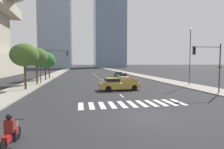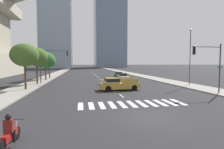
{
  "view_description": "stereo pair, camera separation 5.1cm",
  "coord_description": "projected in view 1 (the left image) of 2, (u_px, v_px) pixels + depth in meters",
  "views": [
    {
      "loc": [
        -4.52,
        -10.92,
        3.63
      ],
      "look_at": [
        0.0,
        14.06,
        2.0
      ],
      "focal_mm": 28.33,
      "sensor_mm": 36.0,
      "label": 1
    },
    {
      "loc": [
        -4.47,
        -10.92,
        3.63
      ],
      "look_at": [
        0.0,
        14.06,
        2.0
      ],
      "focal_mm": 28.33,
      "sensor_mm": 36.0,
      "label": 2
    }
  ],
  "objects": [
    {
      "name": "sidewalk_west",
      "position": [
        43.0,
        79.0,
        38.98
      ],
      "size": [
        4.0,
        260.0,
        0.15
      ],
      "primitive_type": "cube",
      "color": "gray",
      "rests_on": "ground"
    },
    {
      "name": "sedan_white_0",
      "position": [
        109.0,
        81.0,
        29.37
      ],
      "size": [
        2.16,
        4.65,
        1.26
      ],
      "rotation": [
        0.0,
        0.0,
        -1.66
      ],
      "color": "silver",
      "rests_on": "ground"
    },
    {
      "name": "street_tree_fourth",
      "position": [
        49.0,
        62.0,
        41.68
      ],
      "size": [
        3.14,
        3.14,
        5.22
      ],
      "color": "#4C3823",
      "rests_on": "sidewalk_west"
    },
    {
      "name": "traffic_signal_near",
      "position": [
        210.0,
        59.0,
        20.41
      ],
      "size": [
        3.96,
        0.28,
        5.75
      ],
      "rotation": [
        0.0,
        0.0,
        3.14
      ],
      "color": "#333335",
      "rests_on": "sidewalk_east"
    },
    {
      "name": "street_tree_second",
      "position": [
        37.0,
        57.0,
        29.71
      ],
      "size": [
        3.65,
        3.65,
        6.1
      ],
      "color": "#4C3823",
      "rests_on": "sidewalk_west"
    },
    {
      "name": "sedan_green_1",
      "position": [
        118.0,
        75.0,
        45.91
      ],
      "size": [
        2.24,
        4.71,
        1.31
      ],
      "rotation": [
        0.0,
        0.0,
        -1.65
      ],
      "color": "#1E6038",
      "rests_on": "ground"
    },
    {
      "name": "pickup_truck",
      "position": [
        118.0,
        84.0,
        23.82
      ],
      "size": [
        5.37,
        2.49,
        1.67
      ],
      "rotation": [
        0.0,
        0.0,
        3.22
      ],
      "color": "#B28E38",
      "rests_on": "ground"
    },
    {
      "name": "crosswalk_near",
      "position": [
        132.0,
        104.0,
        15.74
      ],
      "size": [
        9.45,
        2.66,
        0.01
      ],
      "color": "silver",
      "rests_on": "ground"
    },
    {
      "name": "lane_divider_center",
      "position": [
        99.0,
        78.0,
        43.23
      ],
      "size": [
        0.14,
        50.0,
        0.01
      ],
      "color": "silver",
      "rests_on": "ground"
    },
    {
      "name": "traffic_signal_far",
      "position": [
        51.0,
        59.0,
        30.9
      ],
      "size": [
        5.13,
        0.28,
        6.04
      ],
      "color": "#333335",
      "rests_on": "sidewalk_west"
    },
    {
      "name": "street_tree_nearest",
      "position": [
        25.0,
        55.0,
        23.33
      ],
      "size": [
        3.6,
        3.6,
        6.09
      ],
      "color": "#4C3823",
      "rests_on": "sidewalk_west"
    },
    {
      "name": "motorcycle_lead",
      "position": [
        10.0,
        134.0,
        7.61
      ],
      "size": [
        0.7,
        2.22,
        1.49
      ],
      "rotation": [
        0.0,
        0.0,
        1.56
      ],
      "color": "black",
      "rests_on": "ground"
    },
    {
      "name": "sedan_white_2",
      "position": [
        123.0,
        77.0,
        39.64
      ],
      "size": [
        2.03,
        4.81,
        1.35
      ],
      "rotation": [
        0.0,
        0.0,
        -1.62
      ],
      "color": "silver",
      "rests_on": "ground"
    },
    {
      "name": "sidewalk_east",
      "position": [
        150.0,
        78.0,
        43.44
      ],
      "size": [
        4.0,
        260.0,
        0.15
      ],
      "primitive_type": "cube",
      "color": "gray",
      "rests_on": "ground"
    },
    {
      "name": "street_tree_third",
      "position": [
        45.0,
        60.0,
        37.09
      ],
      "size": [
        4.04,
        4.04,
        5.87
      ],
      "color": "#4C3823",
      "rests_on": "sidewalk_west"
    },
    {
      "name": "street_lamp_east",
      "position": [
        190.0,
        53.0,
        28.22
      ],
      "size": [
        0.5,
        0.24,
        8.88
      ],
      "color": "#3F3F42",
      "rests_on": "sidewalk_east"
    },
    {
      "name": "office_tower_left_skyline",
      "position": [
        56.0,
        14.0,
        131.05
      ],
      "size": [
        21.64,
        28.24,
        81.69
      ],
      "color": "#8C9EB2",
      "rests_on": "ground"
    },
    {
      "name": "ground_plane",
      "position": [
        150.0,
        118.0,
        11.76
      ],
      "size": [
        800.0,
        800.0,
        0.0
      ],
      "primitive_type": "plane",
      "color": "#28282B"
    }
  ]
}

